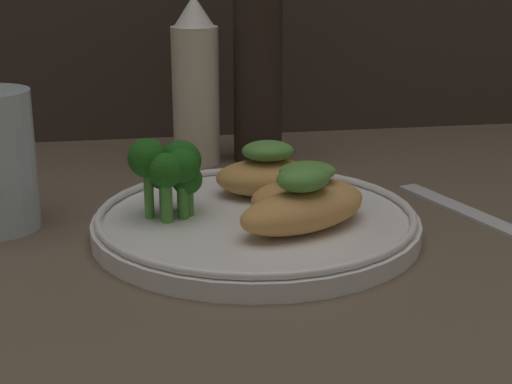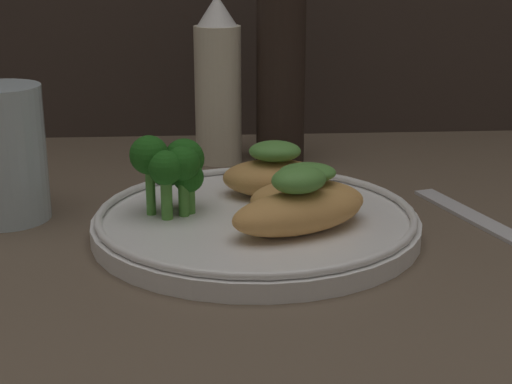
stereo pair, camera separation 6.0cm
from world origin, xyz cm
name	(u,v)px [view 1 (the left image)]	position (x,y,z in cm)	size (l,w,h in cm)	color
ground_plane	(256,240)	(0.00, 0.00, -0.50)	(180.00, 180.00, 1.00)	brown
plate	(256,222)	(0.00, 0.00, 0.99)	(25.15, 25.15, 2.00)	white
grilled_meat_front	(303,206)	(2.84, -3.51, 3.28)	(11.54, 8.66, 4.93)	tan
grilled_meat_middle	(307,195)	(3.80, -0.81, 3.19)	(8.66, 5.44, 4.37)	tan
grilled_meat_back	(268,174)	(1.91, 5.37, 3.21)	(9.11, 6.37, 4.61)	tan
broccoli_bunch	(170,169)	(-6.37, 1.42, 5.16)	(5.69, 5.54, 6.25)	#4C8E38
sauce_bottle	(196,85)	(-2.39, 21.58, 8.02)	(4.70, 4.70, 16.77)	beige
pepper_grinder	(258,73)	(3.94, 21.58, 9.06)	(4.93, 4.93, 19.82)	black
fork	(476,214)	(18.41, 0.65, 0.30)	(7.06, 18.08, 0.60)	silver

